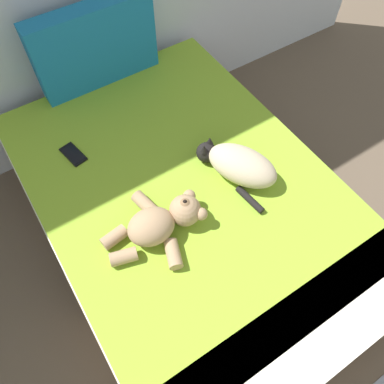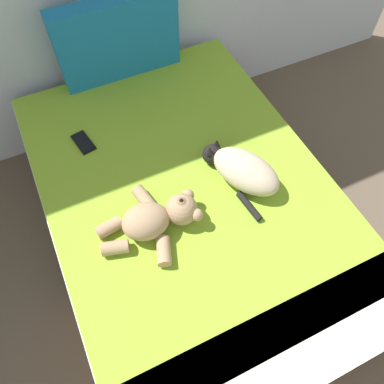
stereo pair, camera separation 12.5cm
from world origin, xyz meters
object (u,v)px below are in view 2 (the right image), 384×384
object	(u,v)px
cell_phone	(83,142)
patterned_cushion	(118,39)
teddy_bear	(156,218)
bed	(188,214)
cat	(242,170)

from	to	relation	value
cell_phone	patterned_cushion	bearing A→B (deg)	49.08
teddy_bear	cell_phone	distance (m)	0.62
bed	patterned_cushion	bearing A→B (deg)	89.99
cat	patterned_cushion	bearing A→B (deg)	104.39
teddy_bear	bed	bearing A→B (deg)	32.46
bed	teddy_bear	size ratio (longest dim) A/B	4.21
bed	teddy_bear	bearing A→B (deg)	-147.54
bed	cat	size ratio (longest dim) A/B	4.38
patterned_cushion	cell_phone	bearing A→B (deg)	-130.92
patterned_cushion	cat	world-z (taller)	patterned_cushion
bed	teddy_bear	xyz separation A→B (m)	(-0.21, -0.13, 0.33)
patterned_cushion	teddy_bear	bearing A→B (deg)	-101.55
cat	bed	bearing A→B (deg)	164.51
bed	cell_phone	bearing A→B (deg)	128.38
cat	teddy_bear	bearing A→B (deg)	-171.90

